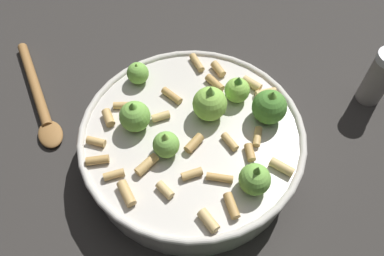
{
  "coord_description": "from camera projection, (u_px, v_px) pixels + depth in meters",
  "views": [
    {
      "loc": [
        -0.21,
        0.19,
        0.48
      ],
      "look_at": [
        0.0,
        0.0,
        0.07
      ],
      "focal_mm": 35.41,
      "sensor_mm": 36.0,
      "label": 1
    }
  ],
  "objects": [
    {
      "name": "wooden_spoon",
      "position": [
        39.0,
        98.0,
        0.61
      ],
      "size": [
        0.23,
        0.09,
        0.02
      ],
      "color": "olive",
      "rests_on": "ground"
    },
    {
      "name": "pepper_shaker",
      "position": [
        379.0,
        77.0,
        0.58
      ],
      "size": [
        0.04,
        0.04,
        0.1
      ],
      "color": "gray",
      "rests_on": "ground"
    },
    {
      "name": "ground_plane",
      "position": [
        192.0,
        155.0,
        0.56
      ],
      "size": [
        2.4,
        2.4,
        0.0
      ],
      "primitive_type": "plane",
      "color": "#2D2B28"
    },
    {
      "name": "cooking_pan",
      "position": [
        193.0,
        141.0,
        0.53
      ],
      "size": [
        0.31,
        0.31,
        0.12
      ],
      "color": "beige",
      "rests_on": "ground"
    }
  ]
}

